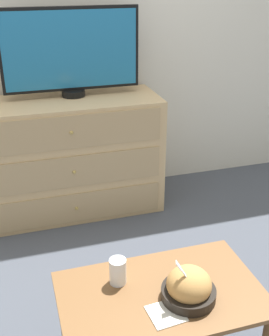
% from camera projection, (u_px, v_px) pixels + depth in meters
% --- Properties ---
extents(ground_plane, '(12.00, 12.00, 0.00)m').
position_uv_depth(ground_plane, '(63.00, 191.00, 3.34)').
color(ground_plane, '#474C56').
extents(wall_back, '(12.00, 0.05, 2.60)m').
position_uv_depth(wall_back, '(48.00, 18.00, 2.80)').
color(wall_back, silver).
rests_on(wall_back, ground_plane).
extents(dresser, '(1.27, 0.51, 0.82)m').
position_uv_depth(dresser, '(68.00, 157.00, 2.93)').
color(dresser, tan).
rests_on(dresser, ground_plane).
extents(tv, '(0.91, 0.16, 0.57)m').
position_uv_depth(tv, '(71.00, 51.00, 2.72)').
color(tv, black).
rests_on(tv, dresser).
extents(coffee_table, '(0.80, 0.49, 0.46)m').
position_uv_depth(coffee_table, '(161.00, 308.00, 1.67)').
color(coffee_table, brown).
rests_on(coffee_table, ground_plane).
extents(takeout_bowl, '(0.21, 0.21, 0.19)m').
position_uv_depth(takeout_bowl, '(189.00, 287.00, 1.59)').
color(takeout_bowl, black).
rests_on(takeout_bowl, coffee_table).
extents(drink_cup, '(0.07, 0.07, 0.11)m').
position_uv_depth(drink_cup, '(118.00, 273.00, 1.67)').
color(drink_cup, beige).
rests_on(drink_cup, coffee_table).
extents(napkin, '(0.14, 0.14, 0.00)m').
position_uv_depth(napkin, '(166.00, 314.00, 1.54)').
color(napkin, silver).
rests_on(napkin, coffee_table).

